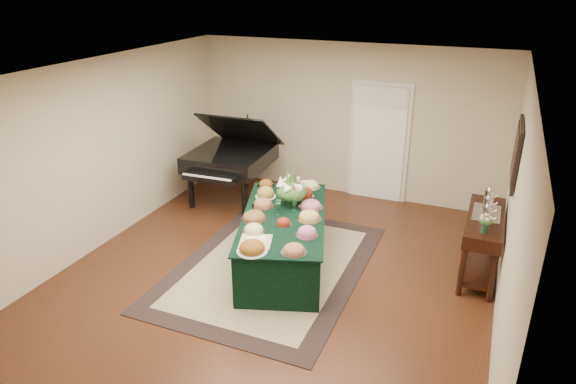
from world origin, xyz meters
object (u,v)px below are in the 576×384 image
at_px(grand_piano, 230,158).
at_px(mahogany_sideboard, 484,230).
at_px(buffet_table, 284,240).
at_px(floral_centerpiece, 292,188).

xyz_separation_m(grand_piano, mahogany_sideboard, (4.23, -0.94, -0.12)).
distance_m(grand_piano, mahogany_sideboard, 4.34).
height_order(grand_piano, mahogany_sideboard, grand_piano).
height_order(buffet_table, mahogany_sideboard, mahogany_sideboard).
relative_size(grand_piano, mahogany_sideboard, 1.16).
xyz_separation_m(buffet_table, grand_piano, (-1.72, 1.67, 0.43)).
xyz_separation_m(floral_centerpiece, mahogany_sideboard, (2.55, 0.37, -0.32)).
bearing_deg(floral_centerpiece, buffet_table, -84.32).
distance_m(floral_centerpiece, mahogany_sideboard, 2.60).
bearing_deg(floral_centerpiece, mahogany_sideboard, 8.19).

